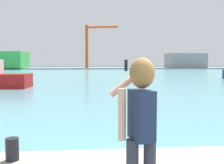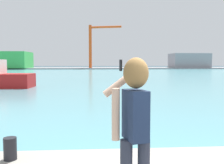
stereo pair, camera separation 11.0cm
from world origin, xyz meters
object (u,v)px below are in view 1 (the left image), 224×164
person_photographer (140,118)px  warehouse_left (4,60)px  warehouse_right (185,61)px  harbor_bollard (12,149)px  port_crane (91,41)px

person_photographer → warehouse_left: (-29.30, 87.18, 1.45)m
warehouse_left → warehouse_right: size_ratio=1.07×
person_photographer → warehouse_left: size_ratio=0.12×
harbor_bollard → port_crane: 84.66m
harbor_bollard → port_crane: (1.50, 84.22, 8.53)m
person_photographer → port_crane: size_ratio=0.12×
port_crane → warehouse_left: bearing=177.5°
warehouse_left → warehouse_right: warehouse_left is taller
person_photographer → warehouse_right: 95.22m
warehouse_right → port_crane: bearing=-174.6°
person_photographer → port_crane: port_crane is taller
warehouse_left → person_photographer: bearing=-71.4°
person_photographer → port_crane: 86.24m
warehouse_left → port_crane: (28.89, -1.28, 6.21)m
harbor_bollard → warehouse_right: (35.42, 87.44, 2.15)m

